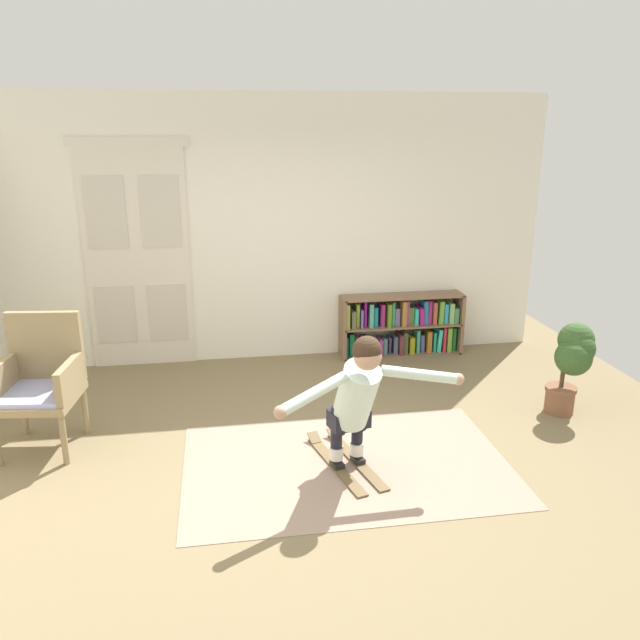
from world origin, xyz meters
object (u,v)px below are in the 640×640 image
Objects in this scene: bookshelf at (402,326)px; wicker_chair at (40,379)px; person_skier at (357,394)px; potted_plant at (573,358)px; skis_pair at (345,460)px.

bookshelf is 3.90m from wicker_chair.
bookshelf is at bearing 66.52° from person_skier.
wicker_chair is 4.62m from potted_plant.
skis_pair is 0.68× the size of person_skier.
skis_pair is at bearing -116.19° from bookshelf.
person_skier is at bearing -113.48° from bookshelf.
person_skier reaches higher than wicker_chair.
wicker_chair is at bearing -155.33° from bookshelf.
person_skier is at bearing -20.22° from wicker_chair.
bookshelf is 1.43× the size of skis_pair.
wicker_chair is at bearing 163.59° from skis_pair.
potted_plant is 2.32m from person_skier.
bookshelf is 2.61m from skis_pair.
wicker_chair is (-3.54, -1.62, 0.25)m from bookshelf.
skis_pair is at bearing -165.47° from potted_plant.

